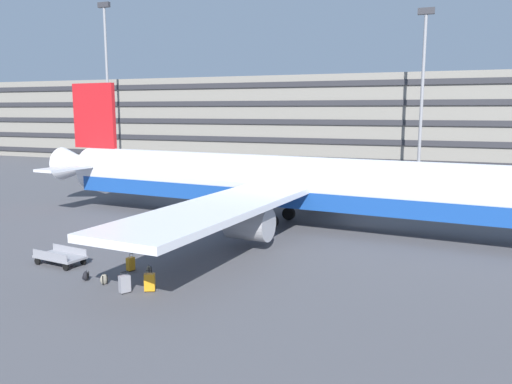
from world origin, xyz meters
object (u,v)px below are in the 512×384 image
backpack_scuffed (86,276)px  baggage_cart (60,257)px  backpack_red (104,279)px  airliner (295,184)px  suitcase_laid_flat (150,282)px  backpack_large (148,271)px  suitcase_black (125,284)px  suitcase_navy (131,264)px

backpack_scuffed → baggage_cart: (-2.85, 1.55, 0.21)m
backpack_scuffed → backpack_red: size_ratio=0.92×
airliner → baggage_cart: bearing=-123.5°
airliner → backpack_scuffed: size_ratio=85.71×
suitcase_laid_flat → backpack_large: bearing=124.3°
suitcase_black → suitcase_laid_flat: 1.06m
backpack_scuffed → backpack_red: 1.15m
baggage_cart → suitcase_navy: bearing=6.1°
airliner → backpack_large: 13.59m
suitcase_navy → suitcase_laid_flat: bearing=-41.0°
airliner → suitcase_black: (-3.11, -15.27, -2.42)m
suitcase_laid_flat → backpack_large: (-1.26, 1.84, -0.20)m
suitcase_black → backpack_red: bearing=159.3°
suitcase_navy → backpack_red: bearing=-89.2°
airliner → backpack_scuffed: 15.87m
backpack_scuffed → backpack_large: 2.86m
suitcase_black → suitcase_navy: bearing=120.0°
backpack_large → baggage_cart: (-5.17, -0.12, 0.19)m
suitcase_black → backpack_red: suitcase_black is taller
suitcase_black → backpack_large: suitcase_black is taller
suitcase_laid_flat → backpack_red: size_ratio=1.79×
baggage_cart → backpack_large: bearing=1.3°
backpack_large → baggage_cart: 5.18m
suitcase_black → suitcase_laid_flat: suitcase_laid_flat is taller
airliner → suitcase_laid_flat: (-2.19, -14.73, -2.41)m
airliner → suitcase_laid_flat: airliner is taller
suitcase_black → backpack_large: 2.42m
backpack_scuffed → backpack_red: bearing=-7.1°
suitcase_navy → backpack_scuffed: bearing=-119.5°
suitcase_laid_flat → backpack_scuffed: bearing=177.2°
suitcase_black → backpack_large: size_ratio=1.73×
backpack_red → baggage_cart: baggage_cart is taller
suitcase_black → suitcase_laid_flat: (0.91, 0.54, 0.01)m
baggage_cart → suitcase_black: bearing=-22.3°
backpack_red → baggage_cart: (-3.99, 1.69, 0.19)m
suitcase_black → backpack_large: (-0.34, 2.39, -0.18)m
suitcase_navy → backpack_scuffed: 2.27m
backpack_scuffed → backpack_large: bearing=35.7°
backpack_large → backpack_red: bearing=-123.1°
airliner → backpack_scuffed: airliner is taller
airliner → backpack_red: size_ratio=78.96×
backpack_large → suitcase_navy: bearing=166.0°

